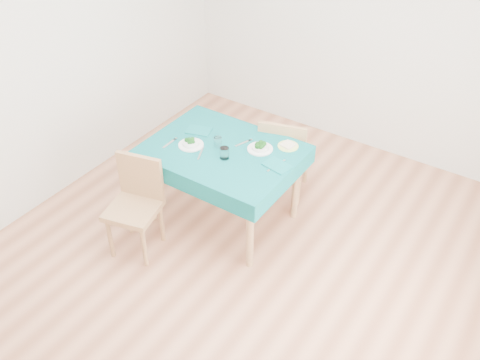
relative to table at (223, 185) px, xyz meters
The scene contains 16 objects.
room_shell 1.12m from the table, 41.06° to the right, with size 4.02×4.52×2.73m.
table is the anchor object (origin of this frame).
chair_near 0.84m from the table, 117.56° to the right, with size 0.40×0.44×0.99m, color #9D734A.
chair_far 0.74m from the table, 70.18° to the left, with size 0.44×0.48×1.09m, color #9D734A.
bowl_near 0.49m from the table, 158.08° to the right, with size 0.22×0.22×0.07m, color white, non-canonical shape.
bowl_far 0.52m from the table, 32.81° to the left, with size 0.22×0.22×0.07m, color white, non-canonical shape.
fork_near 0.60m from the table, 157.08° to the right, with size 0.02×0.17×0.00m, color silver.
knife_near 0.42m from the table, 127.29° to the right, with size 0.02×0.20×0.00m, color silver.
fork_far 0.43m from the table, 61.27° to the left, with size 0.02×0.16×0.00m, color silver.
knife_far 0.63m from the table, ahead, with size 0.02×0.22×0.00m, color silver.
napkin_near 0.52m from the table, 160.88° to the left, with size 0.21×0.15×0.01m, color #0B6263.
napkin_far 0.64m from the table, ahead, with size 0.22×0.15×0.01m, color #0B6263.
tumbler_center 0.43m from the table, 164.50° to the left, with size 0.07×0.07×0.09m, color white.
tumbler_side 0.45m from the table, 46.65° to the right, with size 0.08×0.08×0.10m, color white.
side_plate 0.68m from the table, 37.93° to the left, with size 0.18×0.18×0.01m, color #CBE36E.
bread_slice 0.68m from the table, 37.93° to the left, with size 0.11×0.11×0.02m, color beige.
Camera 1 is at (1.77, -2.64, 3.27)m, focal length 40.00 mm.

